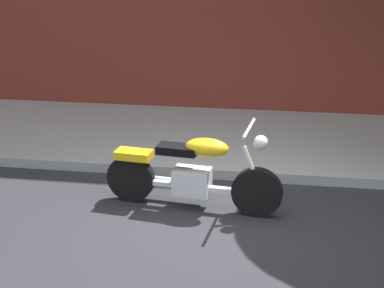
# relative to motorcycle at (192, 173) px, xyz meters

# --- Properties ---
(ground_plane) EXTENTS (60.00, 60.00, 0.00)m
(ground_plane) POSITION_rel_motorcycle_xyz_m (0.35, -0.35, -0.45)
(ground_plane) COLOR #28282D
(sidewalk) EXTENTS (20.48, 3.07, 0.14)m
(sidewalk) POSITION_rel_motorcycle_xyz_m (0.35, 2.43, -0.38)
(sidewalk) COLOR #9E9E9E
(sidewalk) RESTS_ON ground
(motorcycle) EXTENTS (2.18, 0.71, 1.10)m
(motorcycle) POSITION_rel_motorcycle_xyz_m (0.00, 0.00, 0.00)
(motorcycle) COLOR black
(motorcycle) RESTS_ON ground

